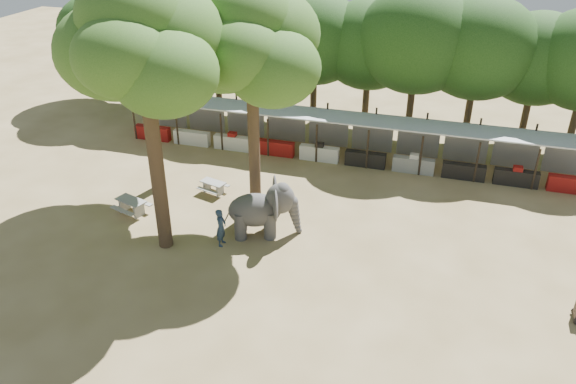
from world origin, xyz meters
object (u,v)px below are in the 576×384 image
(yard_tree_left, at_px, (141,36))
(elephant, at_px, (264,209))
(yard_tree_back, at_px, (249,43))
(handler, at_px, (221,227))
(picnic_table_far, at_px, (213,186))
(yard_tree_center, at_px, (141,45))
(picnic_table_near, at_px, (131,205))

(yard_tree_left, height_order, elephant, yard_tree_left)
(yard_tree_back, distance_m, elephant, 7.55)
(handler, distance_m, picnic_table_far, 5.06)
(yard_tree_center, bearing_deg, picnic_table_near, 146.54)
(yard_tree_center, height_order, handler, yard_tree_center)
(yard_tree_left, bearing_deg, picnic_table_far, 0.91)
(handler, bearing_deg, yard_tree_left, 48.34)
(yard_tree_left, xyz_separation_m, handler, (5.60, -4.41, -7.28))
(handler, height_order, picnic_table_near, handler)
(yard_tree_left, xyz_separation_m, yard_tree_center, (3.00, -5.00, 1.01))
(picnic_table_near, bearing_deg, handler, 4.53)
(handler, relative_size, picnic_table_far, 1.12)
(yard_tree_left, xyz_separation_m, yard_tree_back, (6.00, -1.00, 0.34))
(picnic_table_near, bearing_deg, yard_tree_left, 110.89)
(yard_tree_back, distance_m, handler, 8.36)
(yard_tree_back, distance_m, picnic_table_far, 8.61)
(yard_tree_back, xyz_separation_m, picnic_table_far, (-2.74, 1.05, -8.10))
(yard_tree_left, xyz_separation_m, picnic_table_near, (0.17, -3.13, -7.68))
(picnic_table_near, xyz_separation_m, picnic_table_far, (3.09, 3.18, -0.07))
(yard_tree_left, bearing_deg, picnic_table_near, -86.91)
(handler, bearing_deg, elephant, -50.92)
(picnic_table_near, bearing_deg, yard_tree_back, 37.87)
(elephant, bearing_deg, handler, -156.81)
(yard_tree_left, height_order, yard_tree_center, yard_tree_center)
(yard_tree_back, bearing_deg, handler, -96.63)
(picnic_table_far, bearing_deg, handler, -46.44)
(yard_tree_center, distance_m, yard_tree_back, 5.04)
(yard_tree_left, relative_size, picnic_table_near, 5.65)
(handler, bearing_deg, yard_tree_center, 99.29)
(yard_tree_left, relative_size, elephant, 3.04)
(elephant, bearing_deg, yard_tree_left, 138.24)
(handler, bearing_deg, picnic_table_near, 73.28)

